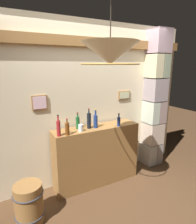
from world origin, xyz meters
TOP-DOWN VIEW (x-y plane):
  - ground_plane at (0.00, 0.00)m, footprint 12.00×12.00m
  - panelled_rear_partition at (-0.00, 1.10)m, footprint 3.65×0.15m
  - stone_pillar at (1.26, 0.94)m, footprint 0.35×0.37m
  - bar_shelf_unit at (0.00, 0.85)m, footprint 1.40×0.35m
  - liquor_bottle_rum at (-0.29, 0.90)m, footprint 0.06×0.06m
  - liquor_bottle_scotch at (-0.13, 0.84)m, footprint 0.06×0.06m
  - liquor_bottle_vodka at (-0.64, 0.73)m, footprint 0.05×0.05m
  - liquor_bottle_brandy at (-0.03, 0.81)m, footprint 0.06×0.06m
  - liquor_bottle_tequila at (-0.52, 0.72)m, footprint 0.06×0.06m
  - liquor_bottle_vermouth at (0.33, 0.71)m, footprint 0.05×0.05m
  - glass_tumbler_rocks at (-0.30, 0.77)m, footprint 0.07×0.07m
  - pendant_lamp at (-0.20, 0.14)m, footprint 0.64×0.64m
  - wooden_barrel at (-1.12, 0.49)m, footprint 0.37×0.37m

SIDE VIEW (x-z plane):
  - ground_plane at x=0.00m, z-range 0.00..0.00m
  - wooden_barrel at x=-1.12m, z-range 0.00..0.51m
  - bar_shelf_unit at x=0.00m, z-range 0.00..0.97m
  - glass_tumbler_rocks at x=-0.30m, z-range 0.97..1.08m
  - liquor_bottle_vermouth at x=0.33m, z-range 0.95..1.15m
  - liquor_bottle_tequila at x=-0.52m, z-range 0.94..1.18m
  - liquor_bottle_rum at x=-0.29m, z-range 0.94..1.20m
  - liquor_bottle_brandy at x=-0.03m, z-range 0.93..1.23m
  - liquor_bottle_vodka at x=-0.64m, z-range 0.94..1.24m
  - liquor_bottle_scotch at x=-0.13m, z-range 0.94..1.25m
  - stone_pillar at x=1.26m, z-range 0.01..2.52m
  - panelled_rear_partition at x=0.00m, z-range 0.06..2.64m
  - pendant_lamp at x=-0.20m, z-range 1.71..2.35m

